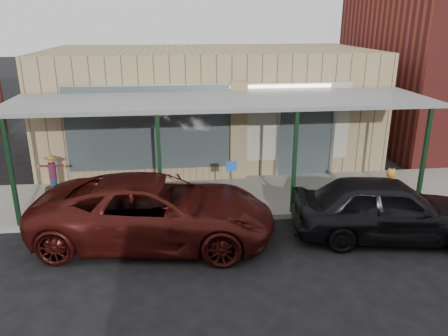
{
  "coord_description": "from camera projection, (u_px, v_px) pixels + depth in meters",
  "views": [
    {
      "loc": [
        -1.36,
        -8.72,
        5.27
      ],
      "look_at": [
        -0.06,
        2.6,
        1.36
      ],
      "focal_mm": 35.0,
      "sensor_mm": 36.0,
      "label": 1
    }
  ],
  "objects": [
    {
      "name": "barrel_scarecrow",
      "position": [
        54.0,
        184.0,
        12.96
      ],
      "size": [
        0.84,
        0.63,
        1.39
      ],
      "rotation": [
        0.0,
        0.0,
        0.18
      ],
      "color": "#4E331F",
      "rests_on": "sidewalk"
    },
    {
      "name": "sidewalk",
      "position": [
        222.0,
        197.0,
        13.41
      ],
      "size": [
        40.0,
        3.2,
        0.15
      ],
      "primitive_type": "cube",
      "color": "gray",
      "rests_on": "ground"
    },
    {
      "name": "storefront",
      "position": [
        209.0,
        104.0,
        17.04
      ],
      "size": [
        12.0,
        6.25,
        4.2
      ],
      "color": "tan",
      "rests_on": "ground"
    },
    {
      "name": "parked_sedan",
      "position": [
        388.0,
        208.0,
        10.85
      ],
      "size": [
        4.89,
        2.58,
        1.59
      ],
      "rotation": [
        0.0,
        0.0,
        1.41
      ],
      "color": "black",
      "rests_on": "ground"
    },
    {
      "name": "barrel_pumpkin",
      "position": [
        128.0,
        194.0,
        12.74
      ],
      "size": [
        0.79,
        0.79,
        0.72
      ],
      "rotation": [
        0.0,
        0.0,
        -0.38
      ],
      "color": "#4E331F",
      "rests_on": "sidewalk"
    },
    {
      "name": "block_buildings_near",
      "position": [
        256.0,
        58.0,
        17.69
      ],
      "size": [
        61.0,
        8.0,
        8.0
      ],
      "color": "maroon",
      "rests_on": "ground"
    },
    {
      "name": "handicap_sign",
      "position": [
        231.0,
        178.0,
        12.15
      ],
      "size": [
        0.29,
        0.04,
        1.41
      ],
      "rotation": [
        0.0,
        0.0,
        0.06
      ],
      "color": "gray",
      "rests_on": "sidewalk"
    },
    {
      "name": "awning",
      "position": [
        222.0,
        102.0,
        12.42
      ],
      "size": [
        12.0,
        3.0,
        3.04
      ],
      "color": "slate",
      "rests_on": "ground"
    },
    {
      "name": "ground",
      "position": [
        239.0,
        260.0,
        10.05
      ],
      "size": [
        120.0,
        120.0,
        0.0
      ],
      "primitive_type": "plane",
      "color": "black",
      "rests_on": "ground"
    },
    {
      "name": "car_maroon",
      "position": [
        155.0,
        210.0,
        10.7
      ],
      "size": [
        6.15,
        3.46,
        1.62
      ],
      "primitive_type": "imported",
      "rotation": [
        0.0,
        0.0,
        1.43
      ],
      "color": "#41100D",
      "rests_on": "ground"
    }
  ]
}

